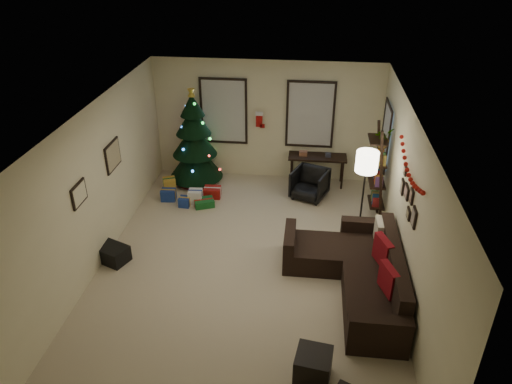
# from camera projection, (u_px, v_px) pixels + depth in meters

# --- Properties ---
(floor) EXTENTS (7.00, 7.00, 0.00)m
(floor) POSITION_uv_depth(u_px,v_px,m) (246.00, 267.00, 8.34)
(floor) COLOR #C1B192
(floor) RESTS_ON ground
(ceiling) EXTENTS (7.00, 7.00, 0.00)m
(ceiling) POSITION_uv_depth(u_px,v_px,m) (244.00, 118.00, 7.03)
(ceiling) COLOR white
(ceiling) RESTS_ON floor
(wall_back) EXTENTS (5.00, 0.00, 5.00)m
(wall_back) POSITION_uv_depth(u_px,v_px,m) (267.00, 121.00, 10.72)
(wall_back) COLOR beige
(wall_back) RESTS_ON floor
(wall_front) EXTENTS (5.00, 0.00, 5.00)m
(wall_front) POSITION_uv_depth(u_px,v_px,m) (196.00, 379.00, 4.64)
(wall_front) COLOR beige
(wall_front) RESTS_ON floor
(wall_left) EXTENTS (0.00, 7.00, 7.00)m
(wall_left) POSITION_uv_depth(u_px,v_px,m) (94.00, 190.00, 7.94)
(wall_left) COLOR beige
(wall_left) RESTS_ON floor
(wall_right) EXTENTS (0.00, 7.00, 7.00)m
(wall_right) POSITION_uv_depth(u_px,v_px,m) (407.00, 208.00, 7.43)
(wall_right) COLOR beige
(wall_right) RESTS_ON floor
(window_back_left) EXTENTS (1.05, 0.06, 1.50)m
(window_back_left) POSITION_uv_depth(u_px,v_px,m) (224.00, 111.00, 10.70)
(window_back_left) COLOR #728CB2
(window_back_left) RESTS_ON wall_back
(window_back_right) EXTENTS (1.05, 0.06, 1.50)m
(window_back_right) POSITION_uv_depth(u_px,v_px,m) (310.00, 115.00, 10.51)
(window_back_right) COLOR #728CB2
(window_back_right) RESTS_ON wall_back
(window_right_wall) EXTENTS (0.06, 0.90, 1.30)m
(window_right_wall) POSITION_uv_depth(u_px,v_px,m) (386.00, 136.00, 9.58)
(window_right_wall) COLOR #728CB2
(window_right_wall) RESTS_ON wall_right
(christmas_tree) EXTENTS (1.20, 1.20, 2.23)m
(christmas_tree) POSITION_uv_depth(u_px,v_px,m) (195.00, 143.00, 10.71)
(christmas_tree) COLOR black
(christmas_tree) RESTS_ON floor
(presents) EXTENTS (1.30, 0.89, 0.30)m
(presents) POSITION_uv_depth(u_px,v_px,m) (190.00, 195.00, 10.32)
(presents) COLOR navy
(presents) RESTS_ON floor
(sofa) EXTENTS (1.82, 2.65, 0.85)m
(sofa) POSITION_uv_depth(u_px,v_px,m) (358.00, 272.00, 7.76)
(sofa) COLOR black
(sofa) RESTS_ON floor
(pillow_red_a) EXTENTS (0.25, 0.45, 0.43)m
(pillow_red_a) POSITION_uv_depth(u_px,v_px,m) (388.00, 280.00, 7.04)
(pillow_red_a) COLOR maroon
(pillow_red_a) RESTS_ON sofa
(pillow_red_b) EXTENTS (0.27, 0.47, 0.46)m
(pillow_red_b) POSITION_uv_depth(u_px,v_px,m) (383.00, 251.00, 7.65)
(pillow_red_b) COLOR maroon
(pillow_red_b) RESTS_ON sofa
(pillow_cream) EXTENTS (0.12, 0.41, 0.41)m
(pillow_cream) POSITION_uv_depth(u_px,v_px,m) (379.00, 231.00, 8.16)
(pillow_cream) COLOR beige
(pillow_cream) RESTS_ON sofa
(ottoman_near) EXTENTS (0.51, 0.51, 0.43)m
(ottoman_near) POSITION_uv_depth(u_px,v_px,m) (313.00, 366.00, 6.19)
(ottoman_near) COLOR black
(ottoman_near) RESTS_ON floor
(desk) EXTENTS (1.27, 0.46, 0.69)m
(desk) POSITION_uv_depth(u_px,v_px,m) (317.00, 159.00, 10.72)
(desk) COLOR black
(desk) RESTS_ON floor
(desk_chair) EXTENTS (0.80, 0.78, 0.65)m
(desk_chair) POSITION_uv_depth(u_px,v_px,m) (310.00, 184.00, 10.31)
(desk_chair) COLOR black
(desk_chair) RESTS_ON floor
(bookshelf) EXTENTS (0.30, 0.58, 1.99)m
(bookshelf) POSITION_uv_depth(u_px,v_px,m) (378.00, 176.00, 9.22)
(bookshelf) COLOR black
(bookshelf) RESTS_ON floor
(potted_plant) EXTENTS (0.56, 0.57, 0.48)m
(potted_plant) POSITION_uv_depth(u_px,v_px,m) (384.00, 135.00, 8.81)
(potted_plant) COLOR #4C4C4C
(potted_plant) RESTS_ON bookshelf
(floor_lamp) EXTENTS (0.38, 0.38, 1.82)m
(floor_lamp) POSITION_uv_depth(u_px,v_px,m) (366.00, 168.00, 8.28)
(floor_lamp) COLOR black
(floor_lamp) RESTS_ON floor
(art_map) EXTENTS (0.04, 0.60, 0.50)m
(art_map) POSITION_uv_depth(u_px,v_px,m) (113.00, 156.00, 8.56)
(art_map) COLOR black
(art_map) RESTS_ON wall_left
(art_abstract) EXTENTS (0.04, 0.45, 0.35)m
(art_abstract) POSITION_uv_depth(u_px,v_px,m) (79.00, 194.00, 7.36)
(art_abstract) COLOR black
(art_abstract) RESTS_ON wall_left
(gallery) EXTENTS (0.03, 1.25, 0.54)m
(gallery) POSITION_uv_depth(u_px,v_px,m) (408.00, 198.00, 7.26)
(gallery) COLOR black
(gallery) RESTS_ON wall_right
(garland) EXTENTS (0.08, 1.90, 0.30)m
(garland) POSITION_uv_depth(u_px,v_px,m) (410.00, 168.00, 7.13)
(garland) COLOR #A5140C
(garland) RESTS_ON wall_right
(stocking_left) EXTENTS (0.20, 0.05, 0.36)m
(stocking_left) POSITION_uv_depth(u_px,v_px,m) (260.00, 119.00, 10.57)
(stocking_left) COLOR #990F0C
(stocking_left) RESTS_ON wall_back
(stocking_right) EXTENTS (0.20, 0.05, 0.36)m
(stocking_right) POSITION_uv_depth(u_px,v_px,m) (276.00, 118.00, 10.77)
(stocking_right) COLOR #990F0C
(stocking_right) RESTS_ON wall_back
(storage_bin) EXTENTS (0.68, 0.58, 0.29)m
(storage_bin) POSITION_uv_depth(u_px,v_px,m) (111.00, 253.00, 8.44)
(storage_bin) COLOR black
(storage_bin) RESTS_ON floor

